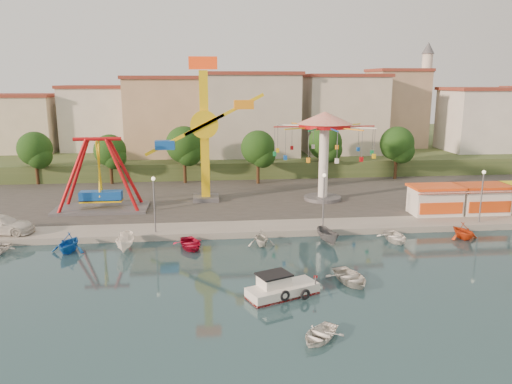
{
  "coord_description": "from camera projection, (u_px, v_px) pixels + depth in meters",
  "views": [
    {
      "loc": [
        -3.3,
        -32.55,
        14.52
      ],
      "look_at": [
        1.58,
        14.0,
        4.0
      ],
      "focal_mm": 35.0,
      "sensor_mm": 36.0,
      "label": 1
    }
  ],
  "objects": [
    {
      "name": "ground",
      "position": [
        254.0,
        291.0,
        35.1
      ],
      "size": [
        200.0,
        200.0,
        0.0
      ],
      "primitive_type": "plane",
      "color": "#132935",
      "rests_on": "ground"
    },
    {
      "name": "quay_deck",
      "position": [
        222.0,
        156.0,
        95.2
      ],
      "size": [
        200.0,
        100.0,
        0.6
      ],
      "primitive_type": "cube",
      "color": "#9E998E",
      "rests_on": "ground"
    },
    {
      "name": "asphalt_pad",
      "position": [
        231.0,
        191.0,
        64.08
      ],
      "size": [
        90.0,
        28.0,
        0.01
      ],
      "primitive_type": "cube",
      "color": "#4C4944",
      "rests_on": "quay_deck"
    },
    {
      "name": "hill_terrace",
      "position": [
        221.0,
        147.0,
        99.79
      ],
      "size": [
        200.0,
        60.0,
        3.0
      ],
      "primitive_type": "cube",
      "color": "#384C26",
      "rests_on": "ground"
    },
    {
      "name": "pirate_ship_ride",
      "position": [
        100.0,
        176.0,
        53.94
      ],
      "size": [
        10.0,
        5.0,
        8.0
      ],
      "color": "#59595E",
      "rests_on": "quay_deck"
    },
    {
      "name": "kamikaze_tower",
      "position": [
        209.0,
        135.0,
        57.3
      ],
      "size": [
        9.11,
        3.1,
        16.5
      ],
      "color": "#59595E",
      "rests_on": "quay_deck"
    },
    {
      "name": "wave_swinger",
      "position": [
        324.0,
        136.0,
        57.72
      ],
      "size": [
        11.6,
        11.6,
        10.4
      ],
      "color": "#59595E",
      "rests_on": "quay_deck"
    },
    {
      "name": "booth_left",
      "position": [
        435.0,
        200.0,
        52.76
      ],
      "size": [
        5.4,
        3.78,
        3.08
      ],
      "color": "white",
      "rests_on": "quay_deck"
    },
    {
      "name": "booth_mid",
      "position": [
        483.0,
        198.0,
        53.3
      ],
      "size": [
        5.4,
        3.78,
        3.08
      ],
      "color": "white",
      "rests_on": "quay_deck"
    },
    {
      "name": "lamp_post_1",
      "position": [
        154.0,
        206.0,
        46.22
      ],
      "size": [
        0.14,
        0.14,
        5.0
      ],
      "primitive_type": "cylinder",
      "color": "#59595E",
      "rests_on": "quay_deck"
    },
    {
      "name": "lamp_post_2",
      "position": [
        323.0,
        202.0,
        47.85
      ],
      "size": [
        0.14,
        0.14,
        5.0
      ],
      "primitive_type": "cylinder",
      "color": "#59595E",
      "rests_on": "quay_deck"
    },
    {
      "name": "lamp_post_3",
      "position": [
        481.0,
        198.0,
        49.48
      ],
      "size": [
        0.14,
        0.14,
        5.0
      ],
      "primitive_type": "cylinder",
      "color": "#59595E",
      "rests_on": "quay_deck"
    },
    {
      "name": "tree_0",
      "position": [
        35.0,
        149.0,
        67.13
      ],
      "size": [
        4.6,
        4.6,
        7.19
      ],
      "color": "#382314",
      "rests_on": "quay_deck"
    },
    {
      "name": "tree_1",
      "position": [
        110.0,
        151.0,
        67.5
      ],
      "size": [
        4.35,
        4.35,
        6.8
      ],
      "color": "#382314",
      "rests_on": "quay_deck"
    },
    {
      "name": "tree_2",
      "position": [
        184.0,
        145.0,
        67.94
      ],
      "size": [
        5.02,
        5.02,
        7.85
      ],
      "color": "#382314",
      "rests_on": "quay_deck"
    },
    {
      "name": "tree_3",
      "position": [
        258.0,
        148.0,
        67.63
      ],
      "size": [
        4.68,
        4.68,
        7.32
      ],
      "color": "#382314",
      "rests_on": "quay_deck"
    },
    {
      "name": "tree_4",
      "position": [
        325.0,
        143.0,
        71.51
      ],
      "size": [
        4.86,
        4.86,
        7.6
      ],
      "color": "#382314",
      "rests_on": "quay_deck"
    },
    {
      "name": "tree_5",
      "position": [
        397.0,
        144.0,
        70.78
      ],
      "size": [
        4.83,
        4.83,
        7.54
      ],
      "color": "#382314",
      "rests_on": "quay_deck"
    },
    {
      "name": "building_0",
      "position": [
        1.0,
        118.0,
        74.44
      ],
      "size": [
        9.26,
        9.53,
        11.87
      ],
      "primitive_type": "cube",
      "color": "beige",
      "rests_on": "hill_terrace"
    },
    {
      "name": "building_1",
      "position": [
        92.0,
        125.0,
        81.18
      ],
      "size": [
        12.33,
        9.01,
        8.63
      ],
      "primitive_type": "cube",
      "color": "silver",
      "rests_on": "hill_terrace"
    },
    {
      "name": "building_2",
      "position": [
        174.0,
        116.0,
        82.8
      ],
      "size": [
        11.95,
        9.28,
        11.23
      ],
      "primitive_type": "cube",
      "color": "tan",
      "rests_on": "hill_terrace"
    },
    {
      "name": "building_3",
      "position": [
        258.0,
        124.0,
        81.36
      ],
      "size": [
        12.59,
        10.5,
        9.2
      ],
      "primitive_type": "cube",
      "color": "beige",
      "rests_on": "hill_terrace"
    },
    {
      "name": "building_4",
      "position": [
        334.0,
        121.0,
        86.03
      ],
      "size": [
        10.75,
        9.23,
        9.24
      ],
      "primitive_type": "cube",
      "color": "beige",
      "rests_on": "hill_terrace"
    },
    {
      "name": "building_5",
      "position": [
        412.0,
        115.0,
        85.35
      ],
      "size": [
        12.77,
        10.96,
        11.21
      ],
      "primitive_type": "cube",
      "color": "tan",
      "rests_on": "hill_terrace"
    },
    {
      "name": "building_6",
      "position": [
        483.0,
        112.0,
        84.91
      ],
      "size": [
        8.23,
        8.98,
        12.36
      ],
      "primitive_type": "cube",
      "color": "silver",
      "rests_on": "hill_terrace"
    },
    {
      "name": "minaret",
      "position": [
        425.0,
        91.0,
        88.41
      ],
      "size": [
        2.8,
        2.8,
        18.0
      ],
      "color": "silver",
      "rests_on": "hill_terrace"
    },
    {
      "name": "cabin_motorboat",
      "position": [
        281.0,
        289.0,
        34.25
      ],
      "size": [
        5.32,
        3.66,
        1.75
      ],
      "rotation": [
        0.0,
        0.0,
        0.4
      ],
      "color": "white",
      "rests_on": "ground"
    },
    {
      "name": "rowboat_a",
      "position": [
        351.0,
        278.0,
        36.49
      ],
      "size": [
        3.55,
        4.39,
        0.8
      ],
      "primitive_type": "imported",
      "rotation": [
        0.0,
        0.0,
        0.22
      ],
      "color": "silver",
      "rests_on": "ground"
    },
    {
      "name": "rowboat_b",
      "position": [
        319.0,
        335.0,
        28.47
      ],
      "size": [
        3.65,
        3.74,
        0.63
      ],
      "primitive_type": "imported",
      "rotation": [
        0.0,
        0.0,
        -0.72
      ],
      "color": "white",
      "rests_on": "ground"
    },
    {
      "name": "van",
      "position": [
        1.0,
        225.0,
        46.12
      ],
      "size": [
        6.09,
        3.04,
        1.7
      ],
      "primitive_type": "imported",
      "rotation": [
        0.0,
        0.0,
        1.45
      ],
      "color": "silver",
      "rests_on": "quay_deck"
    },
    {
      "name": "moored_boat_1",
      "position": [
        68.0,
        243.0,
        42.88
      ],
      "size": [
        3.42,
        3.78,
        1.73
      ],
      "primitive_type": "imported",
      "rotation": [
        0.0,
        0.0,
        -0.2
      ],
      "color": "blue",
      "rests_on": "ground"
    },
    {
      "name": "moored_boat_2",
      "position": [
        125.0,
        242.0,
        43.41
      ],
      "size": [
        1.44,
        3.68,
        1.41
      ],
      "primitive_type": "imported",
      "rotation": [
        0.0,
        0.0,
        -0.02
      ],
      "color": "white",
      "rests_on": "ground"
    },
    {
      "name": "moored_boat_3",
      "position": [
        190.0,
        244.0,
        44.05
      ],
      "size": [
        3.48,
        4.26,
        0.77
      ],
      "primitive_type": "imported",
      "rotation": [
        0.0,
        0.0,
        0.24
      ],
      "color": "#B60E2E",
      "rests_on": "ground"
    },
    {
      "name": "moored_boat_4",
      "position": [
        261.0,
        238.0,
        44.62
      ],
      "size": [
        2.57,
        2.92,
        1.45
      ],
      "primitive_type": "imported",
      "rotation": [
        0.0,
        0.0,
        0.07
      ],
      "color": "silver",
      "rests_on": "ground"
    },
    {
      "name": "moored_boat_5",
      "position": [
        328.0,
        236.0,
        45.25
      ],
      "size": [
        1.98,
        3.69,
        1.35
      ],
      "primitive_type": "imported",
      "rotation": [
        0.0,
        0.0,
        0.2
      ],
      "color": "#595A5E",
      "rests_on": "ground"
    },
    {
      "name": "moored_boat_6",
      "position": [
        395.0,
        237.0,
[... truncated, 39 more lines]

